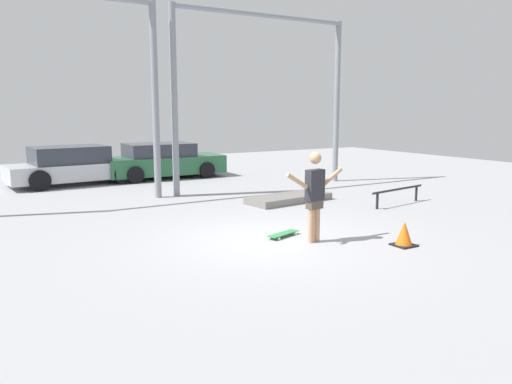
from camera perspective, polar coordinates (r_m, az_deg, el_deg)
ground_plane at (r=10.01m, az=2.04°, el=-5.54°), size 36.00×36.00×0.00m
skateboarder at (r=9.74m, az=6.74°, el=0.07°), size 1.46×0.25×1.78m
skateboard at (r=10.28m, az=3.14°, el=-4.79°), size 0.84×0.45×0.08m
manual_pad at (r=14.12m, az=3.79°, el=-0.73°), size 2.59×1.28×0.19m
grind_rail at (r=14.14m, az=15.90°, el=0.00°), size 2.19×0.41×0.46m
canopy_support_left at (r=14.16m, az=-23.61°, el=12.41°), size 6.34×0.20×5.60m
canopy_support_right at (r=16.46m, az=0.84°, el=12.66°), size 6.34×0.20×5.60m
parked_car_silver at (r=18.43m, az=-20.15°, el=2.83°), size 4.54×2.25×1.33m
parked_car_green at (r=19.27m, az=-10.62°, el=3.49°), size 4.46×2.04×1.32m
traffic_cone at (r=9.97m, az=16.58°, el=-4.62°), size 0.40×0.40×0.48m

